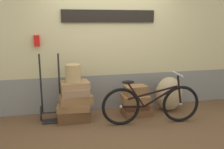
% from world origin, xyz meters
% --- Properties ---
extents(ground, '(9.72, 5.20, 0.06)m').
position_xyz_m(ground, '(0.00, 0.00, -0.03)').
color(ground, brown).
extents(station_building, '(7.72, 0.74, 2.65)m').
position_xyz_m(station_building, '(0.01, 0.85, 1.33)').
color(station_building, gray).
rests_on(station_building, ground).
extents(suitcase_0, '(0.59, 0.48, 0.21)m').
position_xyz_m(suitcase_0, '(-0.79, 0.30, 0.10)').
color(suitcase_0, brown).
rests_on(suitcase_0, ground).
extents(suitcase_1, '(0.61, 0.46, 0.11)m').
position_xyz_m(suitcase_1, '(-0.78, 0.27, 0.26)').
color(suitcase_1, olive).
rests_on(suitcase_1, suitcase_0).
extents(suitcase_2, '(0.60, 0.47, 0.16)m').
position_xyz_m(suitcase_2, '(-0.74, 0.29, 0.40)').
color(suitcase_2, olive).
rests_on(suitcase_2, suitcase_1).
extents(suitcase_3, '(0.48, 0.39, 0.13)m').
position_xyz_m(suitcase_3, '(-0.74, 0.26, 0.55)').
color(suitcase_3, '#937051').
rests_on(suitcase_3, suitcase_2).
extents(suitcase_4, '(0.52, 0.42, 0.11)m').
position_xyz_m(suitcase_4, '(-0.74, 0.30, 0.67)').
color(suitcase_4, '#9E754C').
rests_on(suitcase_4, suitcase_3).
extents(suitcase_5, '(0.57, 0.42, 0.11)m').
position_xyz_m(suitcase_5, '(0.43, 0.28, 0.06)').
color(suitcase_5, brown).
rests_on(suitcase_5, ground).
extents(suitcase_6, '(0.49, 0.33, 0.12)m').
position_xyz_m(suitcase_6, '(0.42, 0.29, 0.17)').
color(suitcase_6, brown).
rests_on(suitcase_6, suitcase_5).
extents(suitcase_7, '(0.52, 0.40, 0.16)m').
position_xyz_m(suitcase_7, '(0.40, 0.28, 0.31)').
color(suitcase_7, olive).
rests_on(suitcase_7, suitcase_6).
extents(suitcase_8, '(0.44, 0.31, 0.18)m').
position_xyz_m(suitcase_8, '(0.41, 0.30, 0.48)').
color(suitcase_8, olive).
rests_on(suitcase_8, suitcase_7).
extents(wicker_basket, '(0.27, 0.27, 0.31)m').
position_xyz_m(wicker_basket, '(-0.77, 0.28, 0.88)').
color(wicker_basket, tan).
rests_on(wicker_basket, suitcase_4).
extents(luggage_trolley, '(0.40, 0.36, 1.23)m').
position_xyz_m(luggage_trolley, '(-1.17, 0.38, 0.29)').
color(luggage_trolley, black).
rests_on(luggage_trolley, ground).
extents(burlap_sack, '(0.54, 0.46, 0.69)m').
position_xyz_m(burlap_sack, '(1.14, 0.37, 0.34)').
color(burlap_sack, tan).
rests_on(burlap_sack, ground).
extents(bicycle, '(1.74, 0.46, 0.90)m').
position_xyz_m(bicycle, '(0.54, -0.18, 0.36)').
color(bicycle, black).
rests_on(bicycle, ground).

